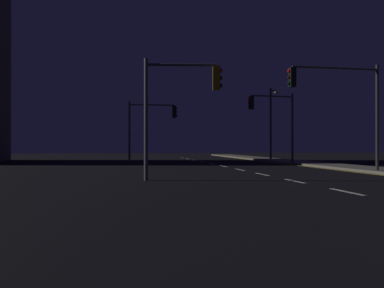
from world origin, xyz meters
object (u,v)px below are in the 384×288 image
object	(u,v)px
traffic_light_mid_left	(273,114)
traffic_light_overhead_east	(338,94)
street_lamp_across_street	(272,116)
traffic_light_near_left	(152,120)
traffic_light_far_right	(180,95)

from	to	relation	value
traffic_light_mid_left	traffic_light_overhead_east	distance (m)	10.18
street_lamp_across_street	traffic_light_near_left	bearing A→B (deg)	-156.70
traffic_light_mid_left	traffic_light_near_left	size ratio (longest dim) A/B	1.06
traffic_light_mid_left	traffic_light_far_right	distance (m)	15.70
traffic_light_overhead_east	traffic_light_far_right	bearing A→B (deg)	-160.41
traffic_light_overhead_east	traffic_light_near_left	world-z (taller)	traffic_light_overhead_east
street_lamp_across_street	traffic_light_overhead_east	bearing A→B (deg)	-99.77
traffic_light_mid_left	traffic_light_far_right	xyz separation A→B (m)	(-8.58, -13.14, -0.30)
traffic_light_mid_left	street_lamp_across_street	distance (m)	9.28
traffic_light_far_right	traffic_light_near_left	world-z (taller)	traffic_light_far_right
traffic_light_mid_left	traffic_light_far_right	world-z (taller)	traffic_light_mid_left
traffic_light_far_right	traffic_light_overhead_east	world-z (taller)	traffic_light_overhead_east
traffic_light_overhead_east	street_lamp_across_street	bearing A→B (deg)	80.23
traffic_light_mid_left	street_lamp_across_street	size ratio (longest dim) A/B	0.77
traffic_light_near_left	street_lamp_across_street	bearing A→B (deg)	23.30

